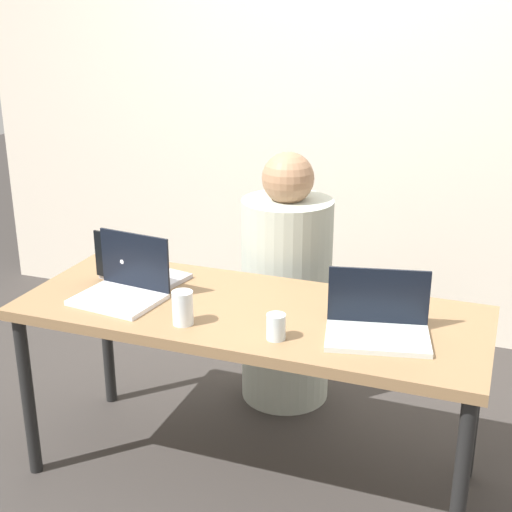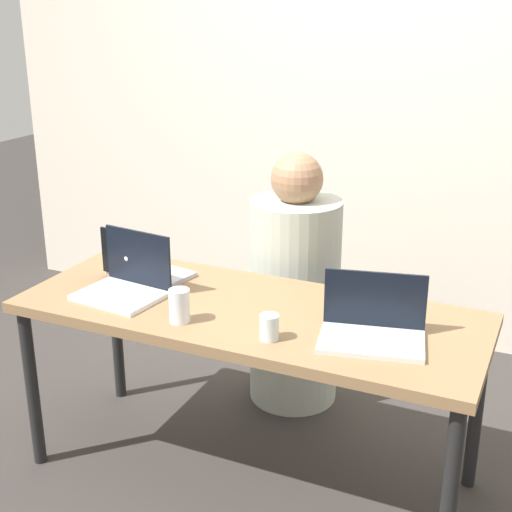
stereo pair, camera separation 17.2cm
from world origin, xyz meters
name	(u,v)px [view 2 (the right image)]	position (x,y,z in m)	size (l,w,h in m)	color
ground_plane	(249,472)	(0.00, 0.00, 0.00)	(12.00, 12.00, 0.00)	#322E2C
back_wall	(372,104)	(0.00, 1.54, 1.26)	(4.50, 0.10, 2.52)	beige
desk	(248,324)	(0.00, 0.00, 0.65)	(1.71, 0.67, 0.71)	olive
person_at_center	(295,294)	(-0.06, 0.63, 0.52)	(0.42, 0.42, 1.17)	#B2B9A9
laptop_front_right	(373,327)	(0.48, -0.06, 0.76)	(0.38, 0.29, 0.21)	silver
laptop_front_left	(127,282)	(-0.48, -0.07, 0.77)	(0.33, 0.29, 0.23)	silver
laptop_back_left	(144,268)	(-0.51, 0.10, 0.76)	(0.36, 0.27, 0.21)	#B1B0BA
water_glass_right	(269,329)	(0.17, -0.20, 0.75)	(0.06, 0.06, 0.09)	silver
water_glass_left	(180,308)	(-0.17, -0.20, 0.77)	(0.07, 0.07, 0.12)	white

